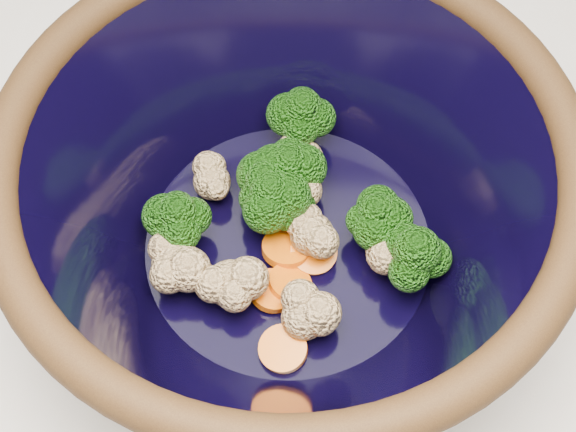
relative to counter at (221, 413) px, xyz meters
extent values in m
cube|color=white|center=(0.00, 0.00, 0.00)|extent=(1.20, 1.20, 0.90)
cylinder|color=black|center=(0.08, -0.03, 0.46)|extent=(0.20, 0.20, 0.01)
torus|color=black|center=(0.08, -0.03, 0.59)|extent=(0.34, 0.34, 0.02)
cylinder|color=black|center=(0.08, -0.03, 0.48)|extent=(0.19, 0.19, 0.00)
cylinder|color=#608442|center=(0.08, -0.01, 0.49)|extent=(0.01, 0.01, 0.02)
ellipsoid|color=#266813|center=(0.08, -0.01, 0.51)|extent=(0.04, 0.04, 0.03)
cylinder|color=#608442|center=(0.01, -0.03, 0.49)|extent=(0.01, 0.01, 0.02)
ellipsoid|color=#266813|center=(0.01, -0.03, 0.52)|extent=(0.04, 0.04, 0.03)
cylinder|color=#608442|center=(0.09, 0.05, 0.49)|extent=(0.01, 0.01, 0.02)
ellipsoid|color=#266813|center=(0.09, 0.05, 0.52)|extent=(0.04, 0.04, 0.04)
cylinder|color=#608442|center=(0.16, -0.05, 0.49)|extent=(0.01, 0.01, 0.02)
ellipsoid|color=#266813|center=(0.16, -0.05, 0.52)|extent=(0.05, 0.05, 0.04)
cylinder|color=#608442|center=(0.07, 0.00, 0.49)|extent=(0.01, 0.01, 0.02)
ellipsoid|color=#266813|center=(0.07, 0.00, 0.52)|extent=(0.04, 0.04, 0.03)
cylinder|color=#608442|center=(0.08, 0.01, 0.49)|extent=(0.01, 0.01, 0.02)
ellipsoid|color=#266813|center=(0.08, 0.01, 0.52)|extent=(0.04, 0.04, 0.04)
cylinder|color=#608442|center=(0.07, -0.01, 0.49)|extent=(0.01, 0.01, 0.02)
ellipsoid|color=#266813|center=(0.07, -0.01, 0.52)|extent=(0.04, 0.04, 0.04)
cylinder|color=#608442|center=(0.14, -0.02, 0.49)|extent=(0.01, 0.01, 0.02)
ellipsoid|color=#266813|center=(0.14, -0.02, 0.51)|extent=(0.04, 0.04, 0.03)
sphere|color=beige|center=(0.09, 0.03, 0.50)|extent=(0.03, 0.03, 0.03)
sphere|color=beige|center=(0.09, 0.01, 0.50)|extent=(0.03, 0.03, 0.03)
sphere|color=beige|center=(0.09, -0.09, 0.50)|extent=(0.03, 0.03, 0.03)
sphere|color=beige|center=(0.08, -0.01, 0.50)|extent=(0.03, 0.03, 0.03)
sphere|color=beige|center=(0.01, -0.06, 0.50)|extent=(0.03, 0.03, 0.03)
sphere|color=beige|center=(0.03, 0.01, 0.50)|extent=(0.03, 0.03, 0.03)
sphere|color=beige|center=(0.05, -0.07, 0.50)|extent=(0.03, 0.03, 0.03)
sphere|color=beige|center=(0.10, -0.03, 0.50)|extent=(0.03, 0.03, 0.03)
sphere|color=beige|center=(0.15, -0.04, 0.50)|extent=(0.03, 0.03, 0.03)
cylinder|color=orange|center=(0.10, -0.04, 0.49)|extent=(0.03, 0.03, 0.01)
cylinder|color=orange|center=(0.08, -0.04, 0.49)|extent=(0.03, 0.03, 0.01)
cylinder|color=orange|center=(0.07, -0.07, 0.49)|extent=(0.03, 0.03, 0.01)
cylinder|color=orange|center=(0.08, -0.11, 0.49)|extent=(0.03, 0.03, 0.01)
cylinder|color=orange|center=(0.08, -0.06, 0.49)|extent=(0.03, 0.03, 0.01)
cylinder|color=orange|center=(0.08, -0.04, 0.49)|extent=(0.03, 0.03, 0.01)
camera|label=1|loc=(0.09, -0.29, 0.95)|focal=50.00mm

